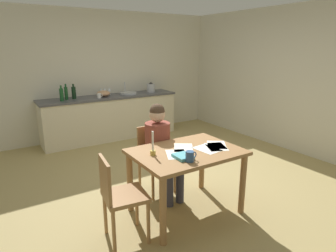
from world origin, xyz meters
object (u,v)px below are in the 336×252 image
object	(u,v)px
chair_at_table	(154,155)
sink_unit	(128,93)
chair_side_empty	(119,195)
book_magazine	(183,156)
stovetop_kettle	(151,88)
bottle_oil	(62,94)
wine_glass_near_sink	(109,89)
mixing_bowl	(103,94)
bottle_wine_red	(74,92)
dining_table	(186,160)
bottle_vinegar	(66,93)
coffee_mug	(190,156)
wine_glass_by_kettle	(105,90)
teacup_on_counter	(99,96)
wine_glass_back_left	(101,90)
person_seated	(160,145)
candlestick	(153,149)

from	to	relation	value
chair_at_table	sink_unit	xyz separation A→B (m)	(0.79, 2.50, 0.43)
chair_side_empty	book_magazine	xyz separation A→B (m)	(0.69, -0.08, 0.28)
chair_side_empty	stovetop_kettle	size ratio (longest dim) A/B	4.02
bottle_oil	wine_glass_near_sink	distance (m)	1.05
mixing_bowl	bottle_wine_red	bearing A→B (deg)	174.58
dining_table	sink_unit	bearing A→B (deg)	76.54
dining_table	chair_side_empty	size ratio (longest dim) A/B	1.34
book_magazine	bottle_vinegar	xyz separation A→B (m)	(-0.35, 3.34, 0.25)
bottle_wine_red	stovetop_kettle	size ratio (longest dim) A/B	1.31
chair_at_table	coffee_mug	size ratio (longest dim) A/B	6.86
bottle_oil	wine_glass_by_kettle	distance (m)	0.95
teacup_on_counter	wine_glass_back_left	bearing A→B (deg)	64.16
chair_at_table	sink_unit	distance (m)	2.66
mixing_bowl	person_seated	bearing A→B (deg)	-95.06
book_magazine	sink_unit	world-z (taller)	sink_unit
dining_table	mixing_bowl	bearing A→B (deg)	86.27
bottle_vinegar	mixing_bowl	xyz separation A→B (m)	(0.72, -0.04, -0.07)
chair_at_table	mixing_bowl	size ratio (longest dim) A/B	3.23
stovetop_kettle	person_seated	bearing A→B (deg)	-116.87
chair_at_table	wine_glass_near_sink	bearing A→B (deg)	80.75
bottle_wine_red	mixing_bowl	distance (m)	0.58
dining_table	chair_side_empty	distance (m)	0.87
chair_side_empty	wine_glass_back_left	world-z (taller)	wine_glass_back_left
person_seated	bottle_wine_red	size ratio (longest dim) A/B	4.16
dining_table	teacup_on_counter	world-z (taller)	teacup_on_counter
person_seated	coffee_mug	bearing A→B (deg)	-99.33
mixing_bowl	wine_glass_by_kettle	world-z (taller)	wine_glass_by_kettle
coffee_mug	bottle_vinegar	bearing A→B (deg)	95.86
sink_unit	bottle_oil	distance (m)	1.39
wine_glass_by_kettle	book_magazine	bearing A→B (deg)	-97.51
wine_glass_near_sink	wine_glass_back_left	size ratio (longest dim) A/B	1.00
bottle_wine_red	mixing_bowl	world-z (taller)	bottle_wine_red
chair_side_empty	candlestick	xyz separation A→B (m)	(0.47, 0.16, 0.33)
chair_side_empty	wine_glass_by_kettle	xyz separation A→B (m)	(1.15, 3.40, 0.51)
person_seated	bottle_vinegar	size ratio (longest dim) A/B	3.98
stovetop_kettle	sink_unit	bearing A→B (deg)	179.57
wine_glass_back_left	coffee_mug	bearing A→B (deg)	-95.95
bottle_oil	wine_glass_back_left	xyz separation A→B (m)	(0.84, 0.25, -0.02)
bottle_vinegar	candlestick	bearing A→B (deg)	-87.63
mixing_bowl	wine_glass_back_left	distance (m)	0.18
chair_at_table	wine_glass_back_left	world-z (taller)	wine_glass_back_left
bottle_wine_red	teacup_on_counter	xyz separation A→B (m)	(0.44, -0.18, -0.08)
wine_glass_by_kettle	sink_unit	bearing A→B (deg)	-17.46
chair_at_table	wine_glass_near_sink	xyz separation A→B (m)	(0.43, 2.65, 0.52)
candlestick	teacup_on_counter	bearing A→B (deg)	81.18
person_seated	wine_glass_by_kettle	distance (m)	2.83
bottle_wine_red	teacup_on_counter	world-z (taller)	bottle_wine_red
chair_side_empty	book_magazine	size ratio (longest dim) A/B	4.52
person_seated	bottle_oil	distance (m)	2.64
bottle_vinegar	wine_glass_by_kettle	distance (m)	0.82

